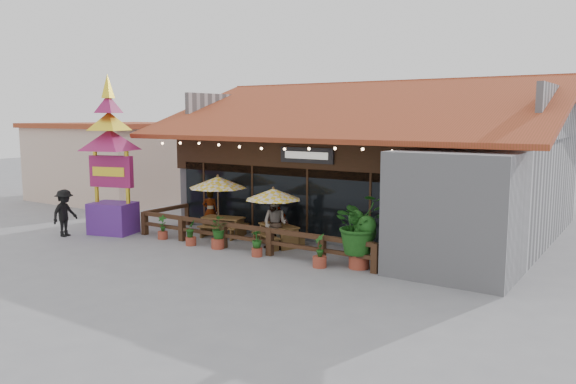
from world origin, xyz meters
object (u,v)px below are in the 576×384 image
Objects in this scene: thai_sign_tower at (110,144)px; tropical_plant at (360,225)px; picnic_table_right at (279,232)px; umbrella_right at (273,194)px; picnic_table_left at (223,223)px; umbrella_left at (218,183)px; pedestrian at (65,213)px.

tropical_plant is (10.36, 0.78, -2.19)m from thai_sign_tower.
picnic_table_right is 0.30× the size of thai_sign_tower.
thai_sign_tower is at bearing -165.98° from umbrella_right.
picnic_table_left is 5.36m from thai_sign_tower.
umbrella_left is 6.68m from tropical_plant.
tropical_plant is (6.55, -1.10, -0.76)m from umbrella_left.
picnic_table_left is at bearing -68.11° from pedestrian.
umbrella_left is 1.20× the size of umbrella_right.
pedestrian is (-11.47, -2.15, -0.42)m from tropical_plant.
umbrella_left is 3.24m from picnic_table_right.
umbrella_right is at bearing 167.22° from tropical_plant.
picnic_table_left is (-2.61, 0.36, -1.36)m from umbrella_right.
umbrella_right is at bearing -7.87° from picnic_table_left.
picnic_table_right is (2.68, -0.14, 0.01)m from picnic_table_left.
thai_sign_tower reaches higher than tropical_plant.
thai_sign_tower reaches higher than pedestrian.
umbrella_left reaches higher than picnic_table_left.
tropical_plant is 11.67m from pedestrian.
umbrella_right is 1.32× the size of picnic_table_left.
picnic_table_left is at bearing 26.81° from thai_sign_tower.
picnic_table_left is 0.27× the size of thai_sign_tower.
thai_sign_tower is (-3.96, -2.00, 3.01)m from picnic_table_left.
tropical_plant reaches higher than picnic_table_left.
thai_sign_tower is 10.61m from tropical_plant.
tropical_plant is at bearing -16.28° from picnic_table_right.
thai_sign_tower is at bearing -153.79° from umbrella_left.
pedestrian is (-5.07, -3.38, 0.40)m from picnic_table_left.
pedestrian is (-4.92, -3.25, -1.18)m from umbrella_left.
umbrella_right is at bearing -80.33° from pedestrian.
pedestrian is (-7.67, -3.02, -0.97)m from umbrella_right.
picnic_table_right is 0.86× the size of tropical_plant.
picnic_table_left is 1.00× the size of pedestrian.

